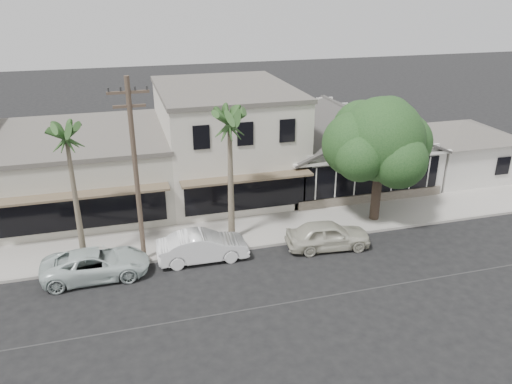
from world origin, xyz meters
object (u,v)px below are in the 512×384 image
object	(u,v)px
car_1	(202,246)
shade_tree	(379,141)
utility_pole	(136,169)
car_0	(328,235)
car_2	(96,264)

from	to	relation	value
car_1	shade_tree	distance (m)	11.09
utility_pole	car_0	size ratio (longest dim) A/B	2.09
car_0	car_2	distance (m)	11.40
car_0	car_1	bearing A→B (deg)	90.73
car_1	utility_pole	bearing A→B (deg)	78.12
shade_tree	utility_pole	bearing A→B (deg)	-174.35
car_2	shade_tree	size ratio (longest dim) A/B	0.67
utility_pole	car_2	xyz separation A→B (m)	(-2.20, -0.83, -4.12)
car_1	car_2	distance (m)	5.00
shade_tree	car_0	bearing A→B (deg)	-147.07
car_1	shade_tree	bearing A→B (deg)	-78.84
utility_pole	car_1	distance (m)	4.97
shade_tree	car_1	bearing A→B (deg)	-169.41
car_1	car_0	bearing A→B (deg)	-94.31
car_2	utility_pole	bearing A→B (deg)	-69.75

